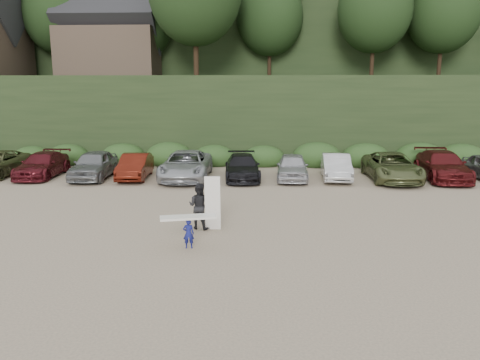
{
  "coord_description": "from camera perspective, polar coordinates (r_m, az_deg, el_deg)",
  "views": [
    {
      "loc": [
        0.7,
        -16.71,
        5.24
      ],
      "look_at": [
        -0.17,
        3.0,
        1.3
      ],
      "focal_mm": 35.0,
      "sensor_mm": 36.0,
      "label": 1
    }
  ],
  "objects": [
    {
      "name": "adult_surfer",
      "position": [
        17.52,
        -4.86,
        -3.14
      ],
      "size": [
        1.32,
        0.9,
        2.05
      ],
      "color": "black",
      "rests_on": "ground"
    },
    {
      "name": "hillside_backdrop",
      "position": [
        52.98,
        1.55,
        17.77
      ],
      "size": [
        90.0,
        41.5,
        28.0
      ],
      "color": "black",
      "rests_on": "ground"
    },
    {
      "name": "parked_cars",
      "position": [
        27.21,
        -3.79,
        1.78
      ],
      "size": [
        39.62,
        6.26,
        1.62
      ],
      "color": "silver",
      "rests_on": "ground"
    },
    {
      "name": "child_surfer",
      "position": [
        15.49,
        -6.31,
        -5.64
      ],
      "size": [
        1.9,
        0.92,
        1.1
      ],
      "color": "navy",
      "rests_on": "ground"
    },
    {
      "name": "ground",
      "position": [
        17.52,
        0.13,
        -6.1
      ],
      "size": [
        120.0,
        120.0,
        0.0
      ],
      "primitive_type": "plane",
      "color": "tan",
      "rests_on": "ground"
    }
  ]
}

